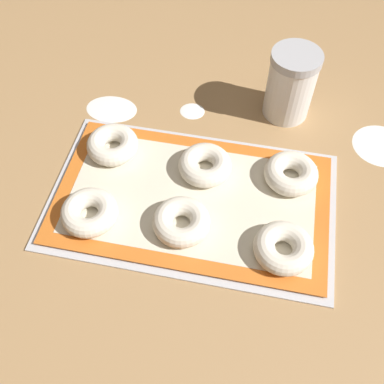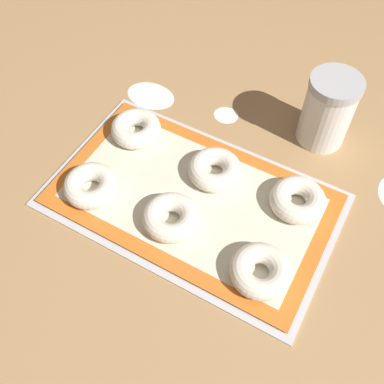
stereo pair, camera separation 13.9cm
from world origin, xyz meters
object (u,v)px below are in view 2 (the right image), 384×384
(bagel_front_right, at_px, (260,271))
(flour_canister, at_px, (328,110))
(bagel_front_left, at_px, (91,186))
(bagel_back_left, at_px, (136,129))
(bagel_back_right, at_px, (297,200))
(baking_tray, at_px, (192,200))
(bagel_front_center, at_px, (169,216))
(bagel_back_center, at_px, (215,170))

(bagel_front_right, height_order, flour_canister, flour_canister)
(bagel_front_left, xyz_separation_m, bagel_back_left, (-0.01, 0.15, 0.00))
(bagel_front_left, distance_m, bagel_back_left, 0.15)
(bagel_front_left, bearing_deg, flour_canister, 47.42)
(bagel_back_left, relative_size, bagel_back_right, 1.00)
(baking_tray, bearing_deg, bagel_back_right, 24.17)
(bagel_back_left, bearing_deg, bagel_front_center, -41.38)
(bagel_front_left, relative_size, bagel_back_right, 1.00)
(baking_tray, relative_size, bagel_back_center, 5.20)
(bagel_back_center, relative_size, bagel_back_right, 1.00)
(bagel_back_left, bearing_deg, bagel_back_right, -0.42)
(baking_tray, relative_size, bagel_front_left, 5.20)
(bagel_front_left, height_order, bagel_front_center, same)
(baking_tray, distance_m, bagel_back_right, 0.18)
(bagel_back_left, bearing_deg, bagel_front_right, -25.01)
(bagel_front_right, xyz_separation_m, bagel_back_center, (-0.15, 0.14, 0.00))
(bagel_front_left, xyz_separation_m, bagel_front_right, (0.32, -0.00, 0.00))
(bagel_front_left, relative_size, bagel_back_left, 1.00)
(bagel_back_right, bearing_deg, bagel_front_left, -155.45)
(baking_tray, xyz_separation_m, bagel_back_right, (0.17, 0.07, 0.02))
(baking_tray, xyz_separation_m, bagel_back_center, (0.01, 0.06, 0.02))
(bagel_back_left, xyz_separation_m, flour_canister, (0.31, 0.18, 0.04))
(bagel_front_center, distance_m, bagel_front_right, 0.17)
(bagel_front_center, relative_size, bagel_back_right, 1.00)
(bagel_back_center, bearing_deg, bagel_back_right, 4.24)
(bagel_back_center, height_order, bagel_back_right, same)
(bagel_back_center, bearing_deg, bagel_front_right, -42.62)
(bagel_front_right, bearing_deg, baking_tray, 154.64)
(bagel_back_left, height_order, bagel_back_center, same)
(bagel_front_right, height_order, bagel_back_left, same)
(bagel_front_left, bearing_deg, bagel_back_left, 92.37)
(baking_tray, bearing_deg, bagel_front_left, -155.05)
(bagel_back_right, bearing_deg, bagel_front_center, -142.01)
(baking_tray, bearing_deg, bagel_front_center, -98.51)
(bagel_front_right, distance_m, bagel_back_center, 0.21)
(bagel_front_left, distance_m, flour_canister, 0.45)
(baking_tray, height_order, bagel_front_center, bagel_front_center)
(bagel_front_left, bearing_deg, bagel_back_right, 24.55)
(bagel_front_center, height_order, bagel_back_left, same)
(bagel_back_left, height_order, bagel_back_right, same)
(flour_canister, bearing_deg, bagel_front_left, -132.58)
(bagel_front_center, xyz_separation_m, bagel_back_right, (0.17, 0.14, 0.00))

